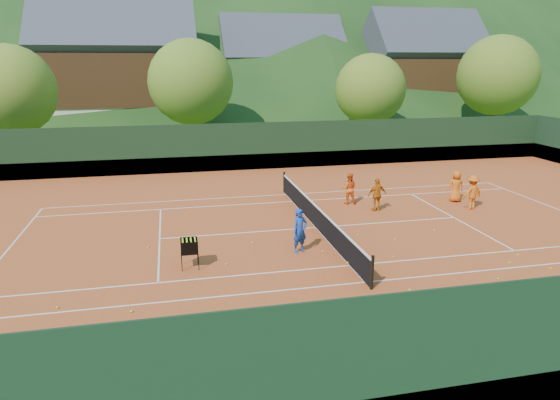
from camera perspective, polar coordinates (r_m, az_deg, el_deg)
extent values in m
plane|color=#31541A|center=(21.01, 4.14, -3.21)|extent=(400.00, 400.00, 0.00)
cube|color=#AF451C|center=(21.01, 4.14, -3.18)|extent=(40.00, 24.00, 0.02)
imported|color=#18409D|center=(18.06, 2.29, -3.54)|extent=(0.71, 0.60, 1.65)
imported|color=#FD5E16|center=(24.44, 7.89, 1.33)|extent=(0.88, 0.77, 1.54)
imported|color=#CD6C12|center=(23.46, 11.04, 0.60)|extent=(0.94, 0.45, 1.56)
imported|color=orange|center=(26.05, 19.47, 1.48)|extent=(0.83, 0.62, 1.56)
imported|color=orange|center=(24.98, 21.09, 0.83)|extent=(1.15, 0.79, 1.63)
sphere|color=#BDEE27|center=(19.92, 25.54, -5.68)|extent=(0.07, 0.07, 0.07)
sphere|color=#BDEE27|center=(19.88, 23.70, -5.50)|extent=(0.07, 0.07, 0.07)
sphere|color=#BDEE27|center=(16.18, 24.62, -10.44)|extent=(0.07, 0.07, 0.07)
sphere|color=#BDEE27|center=(19.05, 24.75, -6.53)|extent=(0.07, 0.07, 0.07)
sphere|color=#BDEE27|center=(16.36, 25.35, -10.24)|extent=(0.07, 0.07, 0.07)
sphere|color=#BDEE27|center=(17.49, 7.74, -7.11)|extent=(0.07, 0.07, 0.07)
sphere|color=#BDEE27|center=(15.43, 22.76, -11.51)|extent=(0.07, 0.07, 0.07)
sphere|color=#BDEE27|center=(20.05, 12.99, -4.36)|extent=(0.07, 0.07, 0.07)
sphere|color=#BDEE27|center=(19.15, 28.52, -6.91)|extent=(0.07, 0.07, 0.07)
sphere|color=#BDEE27|center=(13.55, -16.35, -14.80)|extent=(0.07, 0.07, 0.07)
sphere|color=#BDEE27|center=(15.73, -24.10, -11.14)|extent=(0.07, 0.07, 0.07)
sphere|color=#BDEE27|center=(19.34, -14.83, -5.24)|extent=(0.07, 0.07, 0.07)
sphere|color=#BDEE27|center=(15.90, 14.60, -9.92)|extent=(0.07, 0.07, 0.07)
sphere|color=#BDEE27|center=(21.44, 17.21, -3.35)|extent=(0.07, 0.07, 0.07)
sphere|color=#BDEE27|center=(18.28, 12.79, -6.34)|extent=(0.07, 0.07, 0.07)
sphere|color=#BDEE27|center=(18.38, 4.89, -5.87)|extent=(0.07, 0.07, 0.07)
sphere|color=#BDEE27|center=(14.74, 24.22, -13.00)|extent=(0.07, 0.07, 0.07)
sphere|color=#BDEE27|center=(17.34, 8.52, -7.34)|extent=(0.07, 0.07, 0.07)
sphere|color=#BDEE27|center=(19.66, 6.11, -4.43)|extent=(0.07, 0.07, 0.07)
sphere|color=#BDEE27|center=(12.40, -24.59, -18.79)|extent=(0.07, 0.07, 0.07)
sphere|color=#BDEE27|center=(19.17, -3.21, -4.90)|extent=(0.07, 0.07, 0.07)
sphere|color=#BDEE27|center=(17.58, 23.67, -8.23)|extent=(0.07, 0.07, 0.07)
sphere|color=#BDEE27|center=(14.08, -24.02, -14.38)|extent=(0.07, 0.07, 0.07)
sphere|color=#BDEE27|center=(17.31, -6.18, -7.31)|extent=(0.07, 0.07, 0.07)
sphere|color=#BDEE27|center=(14.80, -16.60, -12.09)|extent=(0.07, 0.07, 0.07)
sphere|color=#BDEE27|center=(14.51, -22.80, -13.29)|extent=(0.07, 0.07, 0.07)
sphere|color=#BDEE27|center=(20.25, 8.92, -3.94)|extent=(0.07, 0.07, 0.07)
cube|color=white|center=(21.11, -28.68, -5.01)|extent=(0.06, 10.97, 0.00)
cube|color=silver|center=(26.81, 29.30, -0.98)|extent=(0.06, 10.97, 0.00)
cube|color=white|center=(16.20, 9.70, -9.24)|extent=(23.77, 0.06, 0.00)
cube|color=silver|center=(26.08, 0.73, 0.65)|extent=(23.77, 0.06, 0.00)
cube|color=white|center=(17.36, 8.01, -7.41)|extent=(23.77, 0.06, 0.00)
cube|color=white|center=(24.79, 1.45, -0.15)|extent=(23.77, 0.06, 0.00)
cube|color=white|center=(20.21, -13.59, -4.33)|extent=(0.06, 8.23, 0.00)
cube|color=white|center=(23.57, 19.24, -1.90)|extent=(0.06, 8.23, 0.00)
cube|color=white|center=(21.00, 4.14, -3.15)|extent=(12.80, 0.06, 0.00)
cube|color=white|center=(21.00, 4.14, -3.15)|extent=(0.06, 10.97, 0.00)
cube|color=black|center=(20.86, 4.16, -1.98)|extent=(0.03, 11.97, 0.90)
cube|color=white|center=(20.72, 4.19, -0.75)|extent=(0.05, 11.97, 0.06)
cylinder|color=black|center=(15.55, 10.49, -8.15)|extent=(0.10, 0.10, 1.10)
cylinder|color=black|center=(26.41, 0.49, 2.07)|extent=(0.10, 0.10, 1.10)
cube|color=black|center=(32.00, -1.93, 6.20)|extent=(40.00, 0.05, 3.00)
cube|color=#1A5C28|center=(32.18, -1.91, 4.44)|extent=(40.40, 0.05, 1.00)
cube|color=black|center=(10.50, 23.94, -15.92)|extent=(40.00, 0.05, 3.00)
cylinder|color=black|center=(16.96, -11.15, -7.13)|extent=(0.02, 0.02, 0.55)
cylinder|color=black|center=(16.97, -9.28, -7.02)|extent=(0.02, 0.02, 0.55)
cylinder|color=black|center=(17.47, -11.20, -6.45)|extent=(0.02, 0.02, 0.55)
cylinder|color=black|center=(17.48, -9.39, -6.34)|extent=(0.02, 0.02, 0.55)
cube|color=black|center=(17.12, -10.30, -5.88)|extent=(0.55, 0.55, 0.02)
cube|color=black|center=(16.78, -10.30, -5.50)|extent=(0.55, 0.02, 0.45)
cube|color=black|center=(17.29, -10.38, -4.86)|extent=(0.55, 0.02, 0.45)
cube|color=black|center=(17.03, -11.27, -5.23)|extent=(0.02, 0.55, 0.45)
cube|color=black|center=(17.05, -9.41, -5.12)|extent=(0.02, 0.55, 0.45)
sphere|color=#CCE526|center=(16.77, -11.04, -4.85)|extent=(0.07, 0.07, 0.07)
sphere|color=#CCE526|center=(16.90, -11.06, -4.69)|extent=(0.07, 0.07, 0.07)
sphere|color=#CCE526|center=(17.03, -11.07, -4.53)|extent=(0.07, 0.07, 0.07)
sphere|color=#CCE526|center=(17.16, -11.08, -4.38)|extent=(0.07, 0.07, 0.07)
sphere|color=#CCE526|center=(16.78, -10.57, -4.82)|extent=(0.07, 0.07, 0.07)
sphere|color=#CCE526|center=(16.90, -10.59, -4.66)|extent=(0.07, 0.07, 0.07)
sphere|color=#CCE526|center=(17.03, -10.61, -4.51)|extent=(0.07, 0.07, 0.07)
sphere|color=#CCE526|center=(17.16, -10.63, -4.35)|extent=(0.07, 0.07, 0.07)
sphere|color=#CCE526|center=(16.78, -10.11, -4.80)|extent=(0.07, 0.07, 0.07)
sphere|color=#CCE526|center=(16.91, -10.13, -4.64)|extent=(0.07, 0.07, 0.07)
sphere|color=#CCE526|center=(17.04, -10.15, -4.48)|extent=(0.07, 0.07, 0.07)
sphere|color=#CCE526|center=(17.16, -10.17, -4.33)|extent=(0.07, 0.07, 0.07)
sphere|color=#CCE526|center=(16.78, -9.64, -4.77)|extent=(0.07, 0.07, 0.07)
sphere|color=#CCE526|center=(16.91, -9.66, -4.61)|extent=(0.07, 0.07, 0.07)
sphere|color=#CCE526|center=(17.04, -9.69, -4.45)|extent=(0.07, 0.07, 0.07)
sphere|color=#CCE526|center=(17.17, -9.71, -4.30)|extent=(0.07, 0.07, 0.07)
cube|color=beige|center=(49.51, -17.50, 8.77)|extent=(12.00, 9.00, 2.88)
cube|color=#361E0E|center=(49.25, -17.86, 13.02)|extent=(12.24, 9.18, 4.48)
cube|color=#43434B|center=(49.23, -18.14, 16.31)|extent=(13.80, 9.93, 9.93)
cube|color=beige|center=(54.60, 0.05, 9.87)|extent=(11.00, 8.00, 2.52)
cube|color=#341E0E|center=(54.37, 0.05, 13.25)|extent=(11.22, 8.16, 3.92)
cube|color=#3E3E46|center=(54.32, 0.05, 15.95)|extent=(12.65, 8.82, 8.82)
cube|color=beige|center=(55.65, 15.41, 9.53)|extent=(10.00, 8.00, 2.70)
cube|color=#37200F|center=(55.42, 15.67, 13.07)|extent=(10.20, 8.16, 4.20)
cube|color=#3D3D44|center=(55.39, 15.88, 15.85)|extent=(11.50, 8.82, 8.82)
cylinder|color=#41291A|center=(38.81, -27.77, 5.83)|extent=(0.36, 0.36, 2.70)
sphere|color=#517A20|center=(38.47, -28.44, 11.00)|extent=(6.00, 6.00, 6.00)
cylinder|color=#3D2718|center=(39.44, -9.87, 7.66)|extent=(0.36, 0.36, 2.88)
sphere|color=#47751F|center=(39.10, -10.13, 13.12)|extent=(6.40, 6.40, 6.40)
cylinder|color=#3E2A18|center=(41.53, 10.06, 7.80)|extent=(0.36, 0.36, 2.52)
sphere|color=#4A731E|center=(41.23, 10.28, 12.33)|extent=(5.60, 5.60, 5.60)
cylinder|color=#3E2819|center=(48.18, 23.07, 8.18)|extent=(0.36, 0.36, 3.06)
sphere|color=#466E1D|center=(47.91, 23.59, 12.91)|extent=(6.80, 6.80, 6.80)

